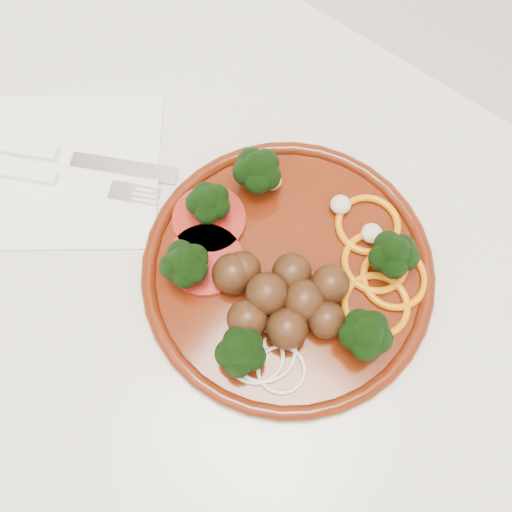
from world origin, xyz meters
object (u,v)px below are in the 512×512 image
Objects in this scene: knife at (52,155)px; fork at (41,177)px; napkin at (72,169)px; plate at (285,272)px.

knife reaches higher than fork.
knife is at bearing -174.87° from napkin.
napkin is 0.03m from fork.
plate is 0.24m from napkin.
napkin is 0.03m from knife.
plate reaches higher than napkin.
plate is at bearing 9.61° from napkin.
plate is 0.26m from fork.
fork is (-0.02, -0.03, 0.01)m from napkin.
fork is (-0.26, -0.07, -0.01)m from plate.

